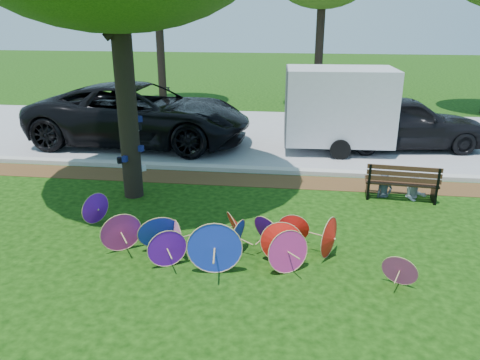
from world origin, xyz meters
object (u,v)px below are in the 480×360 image
object	(u,v)px
parasol_pile	(225,237)
dark_pickup	(403,122)
cargo_trailer	(339,105)
person_left	(386,175)
park_bench	(401,181)
black_van	(141,114)
person_right	(417,175)

from	to	relation	value
parasol_pile	dark_pickup	world-z (taller)	dark_pickup
dark_pickup	cargo_trailer	xyz separation A→B (m)	(-2.06, -0.52, 0.57)
person_left	parasol_pile	bearing A→B (deg)	-155.95
parasol_pile	park_bench	world-z (taller)	parasol_pile
black_van	cargo_trailer	world-z (taller)	cargo_trailer
black_van	person_left	bearing A→B (deg)	-116.13
parasol_pile	person_left	distance (m)	4.64
person_left	person_right	world-z (taller)	person_right
parasol_pile	person_left	bearing A→B (deg)	45.58
dark_pickup	person_left	bearing A→B (deg)	157.25
dark_pickup	black_van	bearing A→B (deg)	86.12
park_bench	person_left	world-z (taller)	person_left
person_right	cargo_trailer	bearing A→B (deg)	99.08
parasol_pile	cargo_trailer	bearing A→B (deg)	71.78
person_right	parasol_pile	bearing A→B (deg)	-152.86
person_right	black_van	bearing A→B (deg)	141.01
dark_pickup	park_bench	size ratio (longest dim) A/B	2.99
parasol_pile	person_right	xyz separation A→B (m)	(3.94, 3.31, 0.20)
parasol_pile	cargo_trailer	xyz separation A→B (m)	(2.37, 7.21, 1.04)
parasol_pile	person_right	world-z (taller)	person_right
black_van	person_left	distance (m)	8.15
black_van	person_right	world-z (taller)	black_van
dark_pickup	cargo_trailer	distance (m)	2.20
parasol_pile	black_van	bearing A→B (deg)	118.68
person_right	dark_pickup	bearing A→B (deg)	70.84
cargo_trailer	park_bench	size ratio (longest dim) A/B	1.93
dark_pickup	person_left	distance (m)	4.58
park_bench	person_right	size ratio (longest dim) A/B	1.45
dark_pickup	person_left	xyz separation A→B (m)	(-1.19, -4.41, -0.29)
parasol_pile	dark_pickup	size ratio (longest dim) A/B	1.26
parasol_pile	dark_pickup	distance (m)	8.91
parasol_pile	park_bench	xyz separation A→B (m)	(3.59, 3.26, 0.06)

